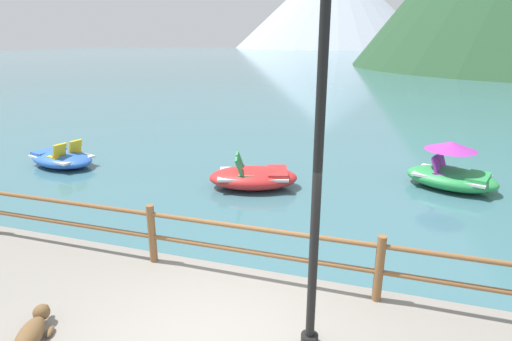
% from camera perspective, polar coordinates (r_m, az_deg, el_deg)
% --- Properties ---
extents(ground_plane, '(200.00, 200.00, 0.00)m').
position_cam_1_polar(ground_plane, '(43.71, 15.68, 12.34)').
color(ground_plane, '#3D6B75').
extents(dock_railing, '(23.92, 0.12, 0.95)m').
position_cam_1_polar(dock_railing, '(6.01, 0.04, -10.04)').
color(dock_railing, brown).
rests_on(dock_railing, promenade_dock).
extents(lamp_post, '(0.28, 0.28, 4.46)m').
position_cam_1_polar(lamp_post, '(4.07, 8.83, 7.49)').
color(lamp_post, black).
rests_on(lamp_post, promenade_dock).
extents(dog_resting, '(0.53, 1.03, 0.26)m').
position_cam_1_polar(dog_resting, '(5.79, -28.44, -18.92)').
color(dog_resting, brown).
rests_on(dog_resting, promenade_dock).
extents(pedal_boat_0, '(2.60, 1.97, 0.87)m').
position_cam_1_polar(pedal_boat_0, '(10.85, -0.32, -0.90)').
color(pedal_boat_0, red).
rests_on(pedal_boat_0, ground).
extents(pedal_boat_1, '(2.55, 2.00, 1.24)m').
position_cam_1_polar(pedal_boat_1, '(11.89, 25.28, -0.28)').
color(pedal_boat_1, green).
rests_on(pedal_boat_1, ground).
extents(pedal_boat_4, '(2.52, 1.83, 0.81)m').
position_cam_1_polar(pedal_boat_4, '(14.02, -25.16, 1.55)').
color(pedal_boat_4, blue).
rests_on(pedal_boat_4, ground).
extents(distant_peak, '(66.81, 66.81, 29.94)m').
position_cam_1_polar(distant_peak, '(154.18, 10.61, 21.85)').
color(distant_peak, '#A8B2C1').
rests_on(distant_peak, ground).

